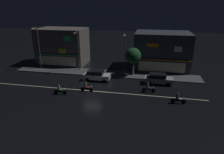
{
  "coord_description": "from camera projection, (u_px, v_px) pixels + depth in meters",
  "views": [
    {
      "loc": [
        8.03,
        -25.46,
        11.88
      ],
      "look_at": [
        2.46,
        2.53,
        1.43
      ],
      "focal_mm": 31.97,
      "sensor_mm": 36.0,
      "label": 1
    }
  ],
  "objects": [
    {
      "name": "ground_plane",
      "position": [
        92.0,
        91.0,
        29.01
      ],
      "size": [
        140.0,
        140.0,
        0.0
      ],
      "primitive_type": "plane",
      "color": "black"
    },
    {
      "name": "lane_divider_stripe",
      "position": [
        92.0,
        91.0,
        29.0
      ],
      "size": [
        31.82,
        0.16,
        0.01
      ],
      "primitive_type": "cube",
      "color": "beige",
      "rests_on": "ground"
    },
    {
      "name": "sidewalk_far",
      "position": [
        105.0,
        73.0,
        36.31
      ],
      "size": [
        33.49,
        3.62,
        0.14
      ],
      "primitive_type": "cube",
      "color": "#424447",
      "rests_on": "ground"
    },
    {
      "name": "storefront_left_block",
      "position": [
        162.0,
        51.0,
        38.39
      ],
      "size": [
        10.23,
        7.61,
        6.96
      ],
      "color": "#2D333D",
      "rests_on": "ground"
    },
    {
      "name": "storefront_center_block",
      "position": [
        63.0,
        46.0,
        41.42
      ],
      "size": [
        9.75,
        6.32,
        7.32
      ],
      "color": "#56514C",
      "rests_on": "ground"
    },
    {
      "name": "streetlamp_west",
      "position": [
        38.0,
        45.0,
        37.19
      ],
      "size": [
        0.44,
        1.64,
        7.88
      ],
      "color": "#47494C",
      "rests_on": "sidewalk_far"
    },
    {
      "name": "streetlamp_mid",
      "position": [
        78.0,
        48.0,
        36.16
      ],
      "size": [
        0.44,
        1.64,
        7.22
      ],
      "color": "#47494C",
      "rests_on": "sidewalk_far"
    },
    {
      "name": "streetlamp_east",
      "position": [
        125.0,
        51.0,
        34.13
      ],
      "size": [
        0.44,
        1.64,
        7.17
      ],
      "color": "#47494C",
      "rests_on": "sidewalk_far"
    },
    {
      "name": "pedestrian_on_sidewalk",
      "position": [
        133.0,
        70.0,
        35.25
      ],
      "size": [
        0.41,
        0.41,
        1.75
      ],
      "rotation": [
        0.0,
        0.0,
        3.99
      ],
      "color": "#334766",
      "rests_on": "sidewalk_far"
    },
    {
      "name": "street_tree",
      "position": [
        133.0,
        56.0,
        34.06
      ],
      "size": [
        2.7,
        2.7,
        4.82
      ],
      "color": "#473323",
      "rests_on": "sidewalk_far"
    },
    {
      "name": "parked_car_near_kerb",
      "position": [
        97.0,
        75.0,
        32.79
      ],
      "size": [
        4.3,
        1.98,
        1.67
      ],
      "rotation": [
        0.0,
        0.0,
        3.14
      ],
      "color": "silver",
      "rests_on": "ground"
    },
    {
      "name": "parked_car_trailing",
      "position": [
        158.0,
        79.0,
        31.32
      ],
      "size": [
        4.3,
        1.98,
        1.67
      ],
      "rotation": [
        0.0,
        0.0,
        3.14
      ],
      "color": "#9EA0A5",
      "rests_on": "ground"
    },
    {
      "name": "motorcycle_lead",
      "position": [
        86.0,
        87.0,
        28.71
      ],
      "size": [
        1.9,
        0.6,
        1.52
      ],
      "rotation": [
        0.0,
        0.0,
        3.23
      ],
      "color": "black",
      "rests_on": "ground"
    },
    {
      "name": "motorcycle_following",
      "position": [
        148.0,
        88.0,
        28.42
      ],
      "size": [
        1.9,
        0.6,
        1.52
      ],
      "rotation": [
        0.0,
        0.0,
        -0.04
      ],
      "color": "black",
      "rests_on": "ground"
    },
    {
      "name": "motorcycle_opposite_lane",
      "position": [
        60.0,
        90.0,
        27.8
      ],
      "size": [
        1.9,
        0.6,
        1.52
      ],
      "rotation": [
        0.0,
        0.0,
        3.14
      ],
      "color": "black",
      "rests_on": "ground"
    },
    {
      "name": "motorcycle_trailing_far",
      "position": [
        178.0,
        99.0,
        25.17
      ],
      "size": [
        1.9,
        0.6,
        1.52
      ],
      "rotation": [
        0.0,
        0.0,
        3.09
      ],
      "color": "black",
      "rests_on": "ground"
    },
    {
      "name": "traffic_cone",
      "position": [
        146.0,
        81.0,
        32.22
      ],
      "size": [
        0.36,
        0.36,
        0.55
      ],
      "primitive_type": "cone",
      "color": "orange",
      "rests_on": "ground"
    }
  ]
}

